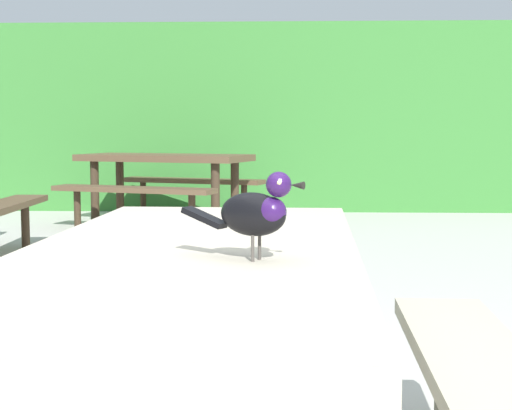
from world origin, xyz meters
The scene contains 4 objects.
hedge_wall centered at (0.00, 8.44, 1.15)m, with size 28.00×1.23×2.29m, color #387A33.
picnic_table_foreground centered at (0.04, 0.12, 0.56)m, with size 1.73×1.82×0.74m.
bird_grackle centered at (0.20, -0.08, 0.84)m, with size 0.26×0.16×0.18m.
picnic_table_mid_right centered at (-1.06, 6.64, 0.56)m, with size 2.14×2.12×0.74m.
Camera 1 is at (0.27, -1.67, 1.01)m, focal length 54.91 mm.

